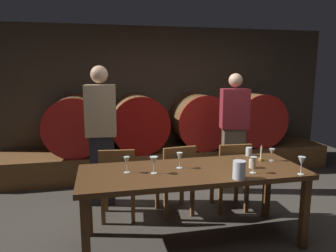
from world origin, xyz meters
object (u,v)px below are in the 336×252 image
cup_left (252,164)px  guest_left (101,134)px  wine_glass_far_left (127,161)px  chair_center (176,177)px  candle_center (261,156)px  chair_right (231,173)px  cup_right (249,152)px  wine_barrel_center_left (138,123)px  pitcher (239,170)px  wine_barrel_center_right (199,121)px  guest_right (234,133)px  wine_glass_left (154,161)px  dining_table (193,177)px  wine_glass_far_right (302,161)px  wine_glass_center_right (253,161)px  wine_glass_center_left (180,157)px  wine_glass_right (272,152)px  wine_barrel_far_left (75,125)px  chair_left (118,180)px  wine_barrel_far_right (253,119)px

cup_left → guest_left: bearing=139.9°
guest_left → wine_glass_far_left: (0.23, -1.13, -0.05)m
chair_center → candle_center: 1.02m
chair_right → candle_center: size_ratio=4.85×
candle_center → cup_right: bearing=99.0°
wine_barrel_center_left → chair_right: size_ratio=1.07×
pitcher → wine_barrel_center_right: bearing=79.7°
wine_barrel_center_right → guest_left: (-1.69, -1.13, 0.06)m
guest_right → wine_glass_far_left: bearing=46.2°
wine_barrel_center_left → wine_barrel_center_right: same height
cup_right → wine_glass_left: bearing=-161.9°
dining_table → guest_left: size_ratio=1.24×
wine_barrel_center_left → candle_center: (1.07, -2.17, -0.05)m
wine_barrel_center_right → chair_center: size_ratio=1.07×
pitcher → cup_right: (0.45, 0.70, -0.04)m
guest_right → wine_glass_far_right: bearing=100.5°
wine_glass_center_right → cup_right: size_ratio=1.64×
dining_table → cup_right: cup_right is taller
wine_barrel_center_right → dining_table: size_ratio=0.42×
chair_center → chair_right: 0.70m
chair_right → cup_right: (0.09, -0.25, 0.34)m
pitcher → chair_center: bearing=109.3°
cup_left → cup_right: size_ratio=0.90×
guest_right → wine_glass_far_right: size_ratio=9.91×
pitcher → wine_glass_center_left: pitcher is taller
wine_glass_right → wine_glass_far_left: bearing=-177.7°
wine_glass_left → wine_barrel_center_left: bearing=86.6°
wine_barrel_far_left → wine_glass_center_right: bearing=-54.2°
guest_left → wine_glass_right: (1.81, -1.06, -0.06)m
chair_left → chair_center: bearing=-174.6°
wine_glass_center_left → wine_glass_far_right: wine_glass_far_right is taller
wine_barrel_far_left → guest_left: size_ratio=0.52×
chair_right → wine_barrel_center_right: bearing=-91.1°
candle_center → wine_glass_center_right: size_ratio=1.13×
guest_right → wine_glass_right: size_ratio=12.67×
pitcher → wine_glass_center_left: size_ratio=1.05×
wine_barrel_far_right → wine_glass_right: size_ratio=6.97×
wine_barrel_far_left → cup_right: bearing=-43.3°
chair_left → cup_right: 1.56m
candle_center → cup_left: (-0.21, -0.21, -0.00)m
pitcher → wine_glass_center_right: size_ratio=1.05×
wine_glass_right → wine_glass_left: bearing=-173.9°
wine_glass_far_left → wine_glass_far_right: (1.61, -0.41, 0.01)m
chair_left → guest_left: 0.71m
wine_glass_right → wine_glass_far_right: wine_glass_far_right is taller
chair_center → guest_right: 1.20m
guest_left → wine_glass_center_right: guest_left is taller
chair_left → candle_center: (1.53, -0.51, 0.34)m
wine_barrel_center_right → wine_glass_right: bearing=-86.9°
wine_barrel_center_right → chair_left: wine_barrel_center_right is taller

